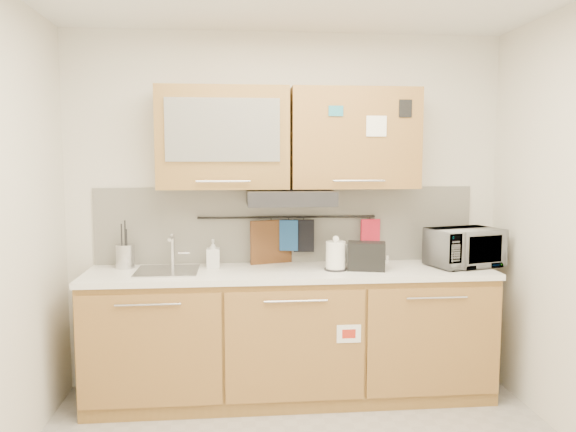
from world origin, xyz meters
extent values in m
plane|color=silver|center=(0.00, 1.50, 1.30)|extent=(3.20, 0.00, 3.20)
cube|color=olive|center=(0.00, 1.20, 0.44)|extent=(2.80, 0.60, 0.88)
cube|color=black|center=(0.00, 1.20, 0.05)|extent=(2.80, 0.54, 0.10)
cube|color=#A77D3B|center=(-0.93, 0.89, 0.47)|extent=(0.91, 0.02, 0.74)
cylinder|color=silver|center=(-0.93, 0.86, 0.78)|extent=(0.41, 0.01, 0.01)
cube|color=#A77D3B|center=(0.00, 0.89, 0.47)|extent=(0.91, 0.02, 0.74)
cylinder|color=silver|center=(0.00, 0.86, 0.78)|extent=(0.41, 0.01, 0.01)
cube|color=#A77D3B|center=(0.93, 0.89, 0.47)|extent=(0.91, 0.02, 0.74)
cylinder|color=silver|center=(0.93, 0.86, 0.78)|extent=(0.41, 0.01, 0.01)
cube|color=white|center=(0.00, 1.19, 0.90)|extent=(2.82, 0.62, 0.04)
cube|color=silver|center=(0.00, 1.49, 1.20)|extent=(2.80, 0.02, 0.56)
cube|color=olive|center=(-0.46, 1.32, 1.83)|extent=(0.90, 0.35, 0.70)
cube|color=silver|center=(-0.46, 1.14, 1.88)|extent=(0.76, 0.02, 0.42)
cube|color=#A77D3B|center=(0.46, 1.32, 1.83)|extent=(0.90, 0.35, 0.70)
cube|color=white|center=(0.58, 1.14, 1.91)|extent=(0.14, 0.00, 0.14)
cube|color=black|center=(0.00, 1.25, 1.42)|extent=(0.60, 0.46, 0.10)
cube|color=silver|center=(-0.85, 1.20, 0.92)|extent=(0.42, 0.40, 0.03)
cylinder|color=silver|center=(-0.83, 1.36, 1.04)|extent=(0.03, 0.03, 0.24)
cylinder|color=silver|center=(-0.83, 1.28, 1.14)|extent=(0.02, 0.18, 0.02)
cylinder|color=black|center=(0.00, 1.45, 1.26)|extent=(1.30, 0.02, 0.02)
cylinder|color=#B8B8BD|center=(-1.16, 1.36, 1.00)|extent=(0.17, 0.17, 0.17)
cylinder|color=black|center=(-1.18, 1.37, 1.08)|extent=(0.01, 0.01, 0.31)
cylinder|color=black|center=(-1.14, 1.34, 1.06)|extent=(0.01, 0.01, 0.28)
cylinder|color=black|center=(-1.16, 1.38, 1.09)|extent=(0.01, 0.01, 0.34)
cylinder|color=black|center=(-1.18, 1.34, 1.04)|extent=(0.01, 0.01, 0.25)
cylinder|color=white|center=(0.31, 1.14, 1.02)|extent=(0.18, 0.18, 0.20)
sphere|color=white|center=(0.31, 1.14, 1.14)|extent=(0.05, 0.05, 0.05)
cube|color=white|center=(0.39, 1.18, 1.03)|extent=(0.03, 0.03, 0.13)
cylinder|color=black|center=(0.31, 1.14, 0.93)|extent=(0.15, 0.15, 0.01)
cube|color=black|center=(0.52, 1.13, 1.02)|extent=(0.29, 0.21, 0.19)
cube|color=black|center=(0.48, 1.14, 1.11)|extent=(0.10, 0.13, 0.01)
cube|color=black|center=(0.57, 1.12, 1.11)|extent=(0.10, 0.13, 0.01)
imported|color=#999999|center=(1.25, 1.20, 1.06)|extent=(0.56, 0.46, 0.27)
imported|color=#999999|center=(-0.54, 1.31, 1.02)|extent=(0.09, 0.09, 0.20)
cube|color=brown|center=(-0.12, 1.44, 1.04)|extent=(0.31, 0.12, 0.39)
cube|color=navy|center=(0.01, 1.44, 1.13)|extent=(0.14, 0.06, 0.23)
cube|color=black|center=(0.12, 1.44, 1.12)|extent=(0.15, 0.06, 0.24)
cube|color=red|center=(0.62, 1.44, 1.15)|extent=(0.15, 0.03, 0.18)
camera|label=1|loc=(-0.38, -2.64, 1.70)|focal=35.00mm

